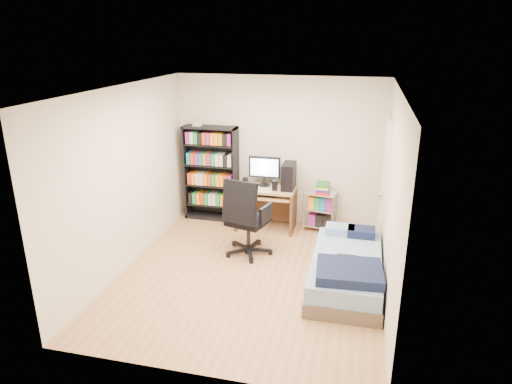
% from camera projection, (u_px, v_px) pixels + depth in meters
% --- Properties ---
extents(room, '(3.58, 4.08, 2.58)m').
position_uv_depth(room, '(250.00, 188.00, 5.83)').
color(room, tan).
rests_on(room, ground).
extents(media_shelf, '(0.93, 0.31, 1.72)m').
position_uv_depth(media_shelf, '(211.00, 172.00, 7.91)').
color(media_shelf, black).
rests_on(media_shelf, room).
extents(computer_desk, '(0.97, 0.56, 1.22)m').
position_uv_depth(computer_desk, '(272.00, 191.00, 7.55)').
color(computer_desk, tan).
rests_on(computer_desk, room).
extents(office_chair, '(0.87, 0.87, 1.19)m').
position_uv_depth(office_chair, '(247.00, 231.00, 6.71)').
color(office_chair, black).
rests_on(office_chair, room).
extents(wire_cart, '(0.56, 0.44, 0.82)m').
position_uv_depth(wire_cart, '(321.00, 200.00, 7.52)').
color(wire_cart, silver).
rests_on(wire_cart, room).
extents(bed, '(0.91, 1.81, 0.52)m').
position_uv_depth(bed, '(346.00, 269.00, 5.92)').
color(bed, brown).
rests_on(bed, room).
extents(door, '(0.12, 0.80, 2.00)m').
position_uv_depth(door, '(384.00, 185.00, 6.78)').
color(door, silver).
rests_on(door, room).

